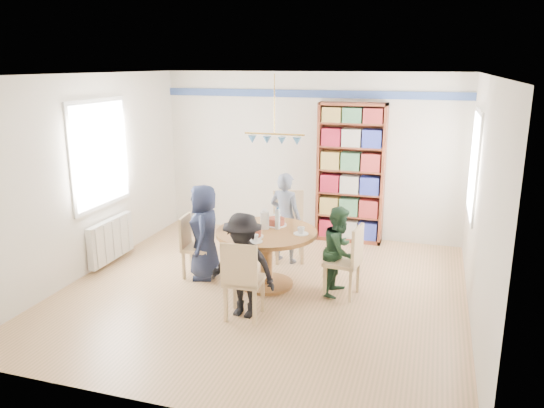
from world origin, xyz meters
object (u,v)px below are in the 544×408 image
at_px(radiator, 111,240).
at_px(person_near, 243,266).
at_px(person_far, 285,218).
at_px(dining_table, 266,245).
at_px(bookshelf, 351,175).
at_px(person_left, 204,232).
at_px(person_right, 340,251).
at_px(chair_far, 289,222).
at_px(chair_left, 193,243).
at_px(chair_right, 349,258).
at_px(chair_near, 242,277).

distance_m(radiator, person_near, 2.63).
bearing_deg(person_far, dining_table, 103.94).
distance_m(dining_table, bookshelf, 2.34).
height_order(person_left, person_right, person_left).
xyz_separation_m(radiator, bookshelf, (3.13, 2.04, 0.75)).
bearing_deg(person_right, dining_table, 101.68).
relative_size(person_right, bookshelf, 0.50).
xyz_separation_m(radiator, chair_far, (2.41, 0.94, 0.21)).
bearing_deg(chair_left, person_left, -1.77).
height_order(chair_right, bookshelf, bookshelf).
bearing_deg(person_left, bookshelf, 124.57).
xyz_separation_m(chair_left, person_near, (1.07, -0.91, 0.14)).
xyz_separation_m(dining_table, person_right, (0.94, 0.04, 0.01)).
relative_size(chair_left, person_far, 0.64).
xyz_separation_m(chair_far, chair_near, (0.03, -2.06, -0.04)).
bearing_deg(bookshelf, chair_right, -81.02).
height_order(radiator, person_right, person_right).
relative_size(chair_right, chair_far, 0.90).
bearing_deg(person_left, person_near, 25.56).
bearing_deg(chair_near, person_near, 104.72).
distance_m(person_far, bookshelf, 1.51).
bearing_deg(person_far, person_left, 59.71).
bearing_deg(person_far, chair_near, 104.84).
height_order(radiator, person_near, person_near).
height_order(chair_right, person_near, person_near).
bearing_deg(person_far, chair_left, 54.07).
relative_size(dining_table, chair_right, 1.42).
relative_size(chair_left, person_near, 0.70).
bearing_deg(person_right, chair_left, 99.84).
relative_size(chair_right, person_right, 0.81).
bearing_deg(person_near, chair_left, 146.13).
distance_m(chair_left, person_near, 1.41).
height_order(chair_far, chair_near, chair_far).
bearing_deg(person_near, bookshelf, 83.45).
height_order(person_near, bookshelf, bookshelf).
bearing_deg(chair_left, chair_near, -42.92).
xyz_separation_m(radiator, person_left, (1.53, -0.11, 0.30)).
bearing_deg(bookshelf, chair_near, -102.27).
xyz_separation_m(chair_left, chair_near, (1.09, -1.02, 0.05)).
relative_size(chair_near, person_far, 0.71).
distance_m(radiator, person_right, 3.36).
height_order(chair_near, person_far, person_far).
relative_size(chair_right, person_far, 0.69).
distance_m(person_right, person_near, 1.33).
distance_m(radiator, chair_right, 3.48).
distance_m(dining_table, chair_near, 1.00).
distance_m(person_right, bookshelf, 2.19).
bearing_deg(radiator, bookshelf, 33.08).
distance_m(chair_right, chair_far, 1.51).
bearing_deg(dining_table, chair_right, -0.75).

